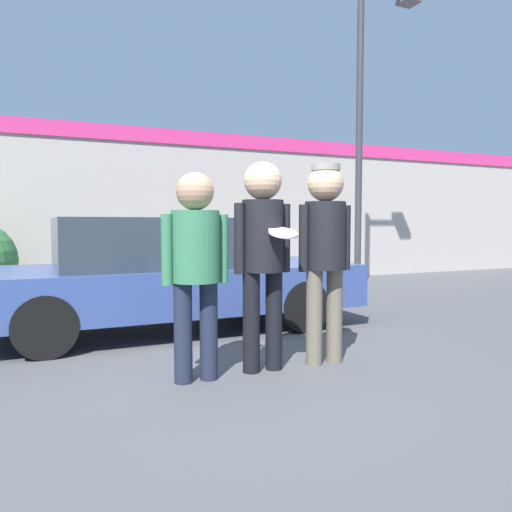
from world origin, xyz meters
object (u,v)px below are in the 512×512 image
person_left (195,256)px  person_right (325,242)px  person_middle_with_frisbee (263,245)px  street_lamp (370,102)px  parked_car_near (166,274)px

person_left → person_right: person_right is taller
person_middle_with_frisbee → person_right: size_ratio=1.00×
person_middle_with_frisbee → street_lamp: size_ratio=0.32×
person_left → person_right: 1.25m
person_right → parked_car_near: person_right is taller
person_left → parked_car_near: (0.29, 2.10, -0.35)m
person_middle_with_frisbee → parked_car_near: 2.14m
person_left → person_middle_with_frisbee: size_ratio=0.93×
person_right → parked_car_near: (-0.96, 2.09, -0.44)m
person_right → parked_car_near: size_ratio=0.40×
person_right → street_lamp: street_lamp is taller
person_left → parked_car_near: bearing=82.2°
person_middle_with_frisbee → street_lamp: bearing=42.9°
parked_car_near → person_left: bearing=-97.8°
person_left → street_lamp: street_lamp is taller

